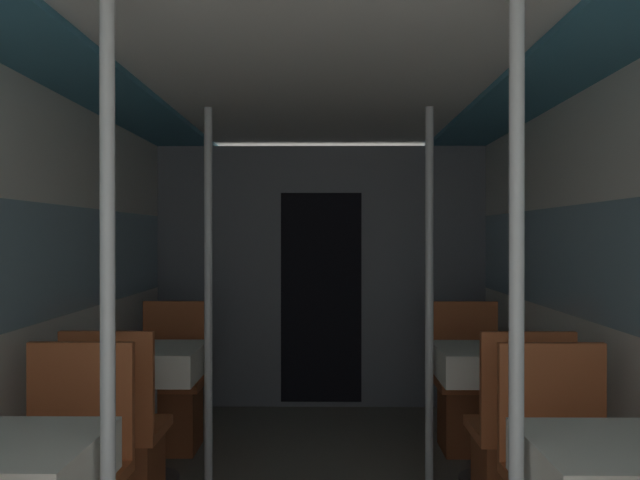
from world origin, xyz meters
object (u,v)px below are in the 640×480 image
Objects in this scene: chair_left_near_1 at (118,460)px; dining_table_left_1 at (148,370)px; chair_left_far_1 at (170,404)px; support_pole_left_1 at (208,294)px; chair_right_near_1 at (518,461)px; support_pole_right_0 at (516,343)px; dining_table_right_1 at (490,370)px; support_pole_right_1 at (429,294)px; chair_right_far_1 at (470,405)px; support_pole_left_0 at (108,342)px.

dining_table_left_1 is at bearing 90.00° from chair_left_near_1.
support_pole_left_1 is at bearing 120.77° from chair_left_far_1.
chair_left_near_1 is at bearing 180.00° from chair_right_near_1.
support_pole_right_0 is 2.81× the size of dining_table_right_1.
support_pole_right_1 is at bearing 0.00° from support_pole_left_1.
chair_right_far_1 is (1.91, 1.14, 0.00)m from chair_left_near_1.
support_pole_left_0 is 1.82m from support_pole_left_1.
dining_table_left_1 is at bearing 130.81° from support_pole_right_0.
support_pole_left_0 reaches higher than chair_left_far_1.
chair_right_near_1 reaches higher than dining_table_left_1.
support_pole_left_1 is (0.34, -0.57, 0.75)m from chair_left_far_1.
support_pole_left_0 is 1.00× the size of support_pole_right_0.
chair_right_far_1 is at bearing 56.67° from support_pole_left_0.
chair_left_near_1 is 2.22m from chair_right_far_1.
support_pole_left_1 is 2.20m from support_pole_right_0.
support_pole_left_0 is 1.00× the size of support_pole_right_1.
dining_table_right_1 is at bearing 49.19° from support_pole_left_0.
chair_left_near_1 is at bearing -120.77° from support_pole_left_1.
support_pole_left_0 and support_pole_right_0 have the same top height.
chair_right_near_1 is (-0.00, -0.57, -0.33)m from dining_table_right_1.
support_pole_right_0 and support_pole_right_1 have the same top height.
dining_table_left_1 is 0.66m from chair_left_near_1.
support_pole_left_1 is 2.81× the size of dining_table_right_1.
support_pole_left_1 is 1.83m from chair_right_far_1.
chair_left_near_1 is 2.14m from support_pole_right_0.
support_pole_right_0 is at bearing -90.00° from support_pole_right_1.
support_pole_left_0 is 2.96m from chair_right_far_1.
dining_table_left_1 is at bearing 90.00° from chair_left_far_1.
dining_table_right_1 is (1.91, 0.57, 0.33)m from chair_left_near_1.
support_pole_left_0 is 2.44m from dining_table_right_1.
dining_table_left_1 is 1.00× the size of dining_table_right_1.
support_pole_right_0 is at bearing -55.90° from support_pole_left_1.
dining_table_right_1 is at bearing 16.61° from chair_left_near_1.
support_pole_left_1 is at bearing 180.00° from dining_table_right_1.
chair_right_near_1 is 1.00× the size of chair_right_far_1.
chair_left_near_1 is 0.45× the size of support_pole_left_1.
chair_right_far_1 is at bearing 19.94° from support_pole_left_1.
chair_right_far_1 is (1.57, 2.39, -0.75)m from support_pole_left_0.
chair_left_near_1 is 1.00× the size of chair_right_far_1.
dining_table_right_1 is at bearing 0.00° from support_pole_left_1.
chair_right_far_1 is 0.45× the size of support_pole_right_1.
support_pole_left_1 reaches higher than chair_left_near_1.
chair_right_near_1 is at bearing -59.23° from support_pole_right_1.
chair_left_far_1 reaches higher than dining_table_right_1.
chair_right_far_1 is at bearing 90.00° from chair_right_near_1.
support_pole_left_1 is 1.00× the size of support_pole_right_1.
dining_table_right_1 is (1.57, 0.00, -0.42)m from support_pole_left_1.
support_pole_right_1 reaches higher than chair_left_far_1.
chair_right_far_1 is 1.00m from support_pole_right_1.
dining_table_left_1 is 0.54m from support_pole_left_1.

